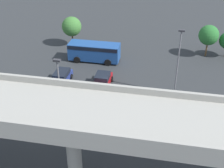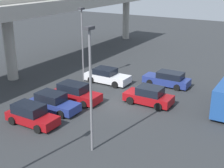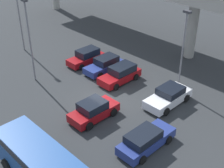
% 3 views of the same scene
% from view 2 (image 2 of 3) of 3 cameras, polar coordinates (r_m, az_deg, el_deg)
% --- Properties ---
extents(ground_plane, '(114.08, 114.08, 0.00)m').
position_cam_2_polar(ground_plane, '(28.46, 1.45, -3.62)').
color(ground_plane, '#2D3033').
extents(highway_overpass, '(54.42, 6.08, 8.32)m').
position_cam_2_polar(highway_overpass, '(35.21, -18.80, 11.79)').
color(highway_overpass, '#9E9B93').
rests_on(highway_overpass, ground_plane).
extents(parked_car_0, '(1.96, 4.33, 1.64)m').
position_cam_2_polar(parked_car_0, '(25.27, -14.55, -5.51)').
color(parked_car_0, maroon).
rests_on(parked_car_0, ground_plane).
extents(parked_car_1, '(2.04, 4.48, 1.59)m').
position_cam_2_polar(parked_car_1, '(27.24, -10.65, -3.35)').
color(parked_car_1, navy).
rests_on(parked_car_1, ground_plane).
extents(parked_car_2, '(2.10, 4.59, 1.68)m').
position_cam_2_polar(parked_car_2, '(28.94, -6.67, -1.64)').
color(parked_car_2, maroon).
rests_on(parked_car_2, ground_plane).
extents(parked_car_3, '(2.14, 4.36, 1.64)m').
position_cam_2_polar(parked_car_3, '(28.33, 6.76, -2.18)').
color(parked_car_3, maroon).
rests_on(parked_car_3, ground_plane).
extents(parked_car_4, '(2.22, 4.86, 1.57)m').
position_cam_2_polar(parked_car_4, '(33.61, -0.92, 1.45)').
color(parked_car_4, silver).
rests_on(parked_car_4, ground_plane).
extents(parked_car_5, '(2.06, 4.83, 1.54)m').
position_cam_2_polar(parked_car_5, '(33.20, 10.11, 0.90)').
color(parked_car_5, navy).
rests_on(parked_car_5, ground_plane).
extents(lamp_post_mid_lot, '(0.70, 0.35, 8.30)m').
position_cam_2_polar(lamp_post_mid_lot, '(19.40, -3.94, 0.33)').
color(lamp_post_mid_lot, slate).
rests_on(lamp_post_mid_lot, ground_plane).
extents(lamp_post_by_overpass, '(0.70, 0.35, 7.87)m').
position_cam_2_polar(lamp_post_by_overpass, '(33.39, -5.44, 8.15)').
color(lamp_post_by_overpass, slate).
rests_on(lamp_post_by_overpass, ground_plane).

